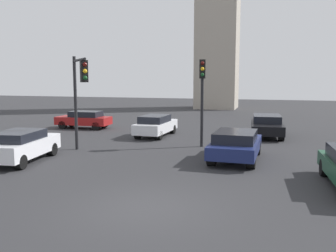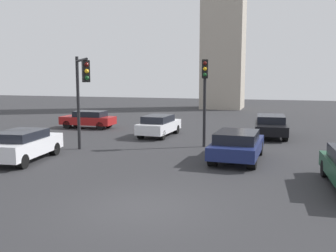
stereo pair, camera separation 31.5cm
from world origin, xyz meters
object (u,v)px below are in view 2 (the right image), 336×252
object	(u,v)px
traffic_light_1	(82,85)
car_6	(237,145)
car_0	(159,125)
traffic_light_0	(205,86)
car_5	(23,145)
car_4	(88,119)
car_1	(271,125)

from	to	relation	value
traffic_light_1	car_6	xyz separation A→B (m)	(7.50, 0.60, -2.67)
car_0	car_6	bearing A→B (deg)	-132.88
car_0	car_6	distance (m)	8.00
traffic_light_0	car_5	world-z (taller)	traffic_light_0
car_4	car_0	bearing A→B (deg)	160.31
car_4	car_5	world-z (taller)	car_5
car_0	car_5	xyz separation A→B (m)	(-3.59, -8.59, 0.03)
traffic_light_0	car_1	xyz separation A→B (m)	(3.33, 4.72, -2.57)
car_1	car_5	bearing A→B (deg)	-48.39
car_5	traffic_light_0	bearing A→B (deg)	-57.46
traffic_light_0	car_6	world-z (taller)	traffic_light_0
traffic_light_0	car_5	bearing A→B (deg)	-60.88
traffic_light_1	car_0	size ratio (longest dim) A/B	1.17
traffic_light_0	traffic_light_1	world-z (taller)	traffic_light_1
car_4	traffic_light_1	bearing A→B (deg)	116.16
traffic_light_1	car_0	bearing A→B (deg)	123.14
car_5	car_6	bearing A→B (deg)	-79.07
car_0	car_6	world-z (taller)	car_0
car_0	car_5	distance (m)	9.31
car_1	car_4	xyz separation A→B (m)	(-13.06, 0.12, -0.04)
car_5	car_4	bearing A→B (deg)	7.20
car_4	traffic_light_0	bearing A→B (deg)	152.11
traffic_light_1	car_1	xyz separation A→B (m)	(8.71, 8.19, -2.68)
traffic_light_1	car_5	xyz separation A→B (m)	(-1.73, -2.32, -2.66)
car_0	car_5	world-z (taller)	car_5
car_4	car_6	world-z (taller)	car_6
traffic_light_0	car_5	xyz separation A→B (m)	(-7.11, -5.80, -2.55)
traffic_light_1	car_1	world-z (taller)	traffic_light_1
traffic_light_0	car_4	distance (m)	11.17
car_4	car_5	bearing A→B (deg)	102.35
car_0	car_5	size ratio (longest dim) A/B	0.96
traffic_light_0	car_0	world-z (taller)	traffic_light_0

